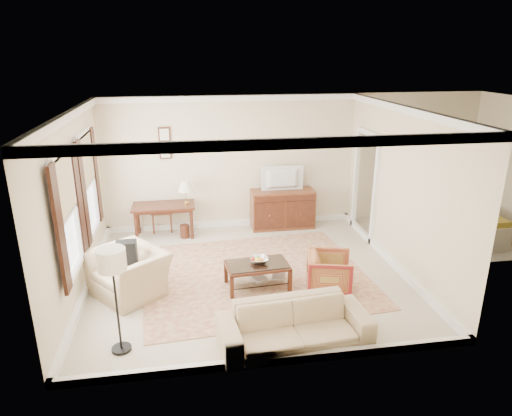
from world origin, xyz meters
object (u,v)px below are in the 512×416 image
object	(u,v)px
writing_desk	(164,210)
coffee_table	(257,269)
striped_armchair	(329,271)
tv	(283,171)
club_armchair	(128,266)
sofa	(295,319)
sideboard	(282,209)

from	to	relation	value
writing_desk	coffee_table	size ratio (longest dim) A/B	1.20
writing_desk	striped_armchair	bearing A→B (deg)	-45.94
tv	club_armchair	size ratio (longest dim) A/B	0.78
striped_armchair	club_armchair	xyz separation A→B (m)	(-3.23, 0.44, 0.14)
sofa	coffee_table	bearing A→B (deg)	93.55
sideboard	tv	bearing A→B (deg)	-90.00
writing_desk	striped_armchair	size ratio (longest dim) A/B	1.80
sideboard	coffee_table	size ratio (longest dim) A/B	1.29
club_armchair	tv	bearing A→B (deg)	90.36
writing_desk	coffee_table	distance (m)	2.99
tv	coffee_table	distance (m)	2.97
striped_armchair	sofa	xyz separation A→B (m)	(-0.91, -1.33, 0.04)
tv	striped_armchair	bearing A→B (deg)	92.80
sideboard	striped_armchair	distance (m)	2.95
writing_desk	sideboard	size ratio (longest dim) A/B	0.93
club_armchair	sofa	xyz separation A→B (m)	(2.32, -1.77, -0.10)
tv	sofa	size ratio (longest dim) A/B	0.44
writing_desk	tv	bearing A→B (deg)	2.34
sofa	writing_desk	bearing A→B (deg)	108.93
coffee_table	striped_armchair	distance (m)	1.19
coffee_table	club_armchair	distance (m)	2.09
club_armchair	writing_desk	bearing A→B (deg)	129.70
tv	club_armchair	distance (m)	4.05
tv	club_armchair	xyz separation A→B (m)	(-3.09, -2.49, -0.80)
writing_desk	club_armchair	world-z (taller)	club_armchair
tv	coffee_table	size ratio (longest dim) A/B	0.83
coffee_table	tv	bearing A→B (deg)	69.07
sideboard	coffee_table	xyz separation A→B (m)	(-1.00, -2.65, -0.10)
tv	striped_armchair	world-z (taller)	tv
sideboard	sofa	distance (m)	4.35
coffee_table	striped_armchair	size ratio (longest dim) A/B	1.50
club_armchair	sofa	size ratio (longest dim) A/B	0.56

